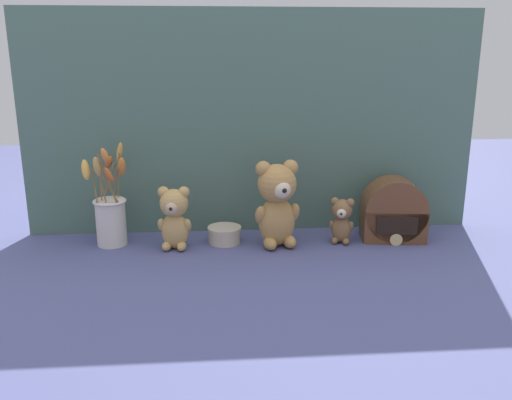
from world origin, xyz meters
TOP-DOWN VIEW (x-y plane):
  - ground_plane at (0.00, 0.00)m, footprint 4.00×4.00m
  - backdrop_wall at (0.00, 0.17)m, footprint 1.49×0.02m
  - teddy_bear_large at (0.06, 0.00)m, footprint 0.15×0.14m
  - teddy_bear_medium at (-0.25, -0.00)m, footprint 0.11×0.10m
  - teddy_bear_small at (0.27, 0.01)m, footprint 0.08×0.08m
  - flower_vase at (-0.46, 0.05)m, footprint 0.14×0.15m
  - vintage_radio at (0.45, 0.03)m, footprint 0.21×0.14m
  - decorative_tin_tall at (-0.10, 0.04)m, footprint 0.11×0.11m

SIDE VIEW (x-z plane):
  - ground_plane at x=0.00m, z-range 0.00..0.00m
  - decorative_tin_tall at x=-0.10m, z-range 0.00..0.05m
  - teddy_bear_small at x=0.27m, z-range 0.00..0.15m
  - vintage_radio at x=0.45m, z-range -0.02..0.19m
  - flower_vase at x=-0.46m, z-range -0.06..0.26m
  - teddy_bear_medium at x=-0.25m, z-range 0.00..0.20m
  - teddy_bear_large at x=0.06m, z-range 0.01..0.28m
  - backdrop_wall at x=0.00m, z-range 0.00..0.73m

